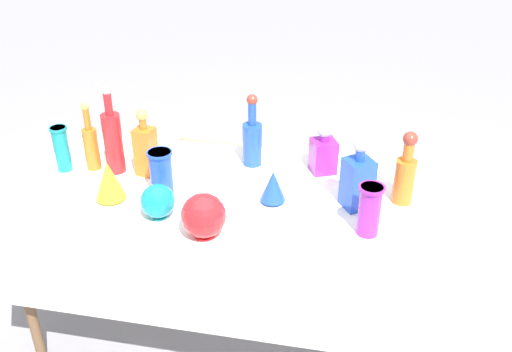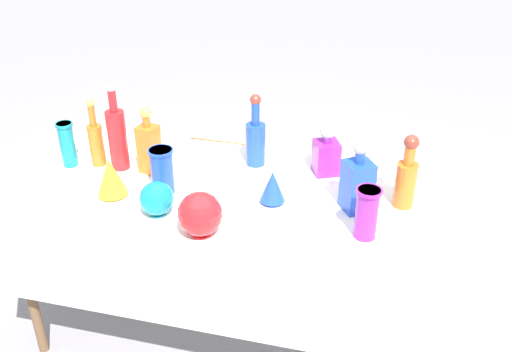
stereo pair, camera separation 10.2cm
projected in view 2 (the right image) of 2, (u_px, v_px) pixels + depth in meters
name	position (u px, v px, depth m)	size (l,w,h in m)	color
ground_plane	(256.00, 330.00, 2.75)	(40.00, 40.00, 0.00)	gray
display_table	(254.00, 214.00, 2.38)	(2.05, 0.92, 0.76)	white
tall_bottle_0	(256.00, 139.00, 2.57)	(0.09, 0.09, 0.34)	blue
tall_bottle_1	(406.00, 178.00, 2.26)	(0.08, 0.08, 0.31)	orange
tall_bottle_2	(96.00, 141.00, 2.57)	(0.07, 0.07, 0.32)	orange
tall_bottle_3	(117.00, 136.00, 2.53)	(0.08, 0.08, 0.41)	red
square_decanter_0	(357.00, 183.00, 2.24)	(0.15, 0.15, 0.31)	blue
square_decanter_1	(149.00, 145.00, 2.51)	(0.09, 0.09, 0.31)	orange
square_decanter_2	(326.00, 153.00, 2.51)	(0.14, 0.14, 0.24)	purple
slender_vase_0	(162.00, 170.00, 2.36)	(0.11, 0.11, 0.20)	blue
slender_vase_1	(67.00, 143.00, 2.57)	(0.08, 0.08, 0.21)	teal
slender_vase_2	(367.00, 212.00, 2.08)	(0.10, 0.10, 0.20)	purple
fluted_vase_0	(111.00, 177.00, 2.34)	(0.13, 0.13, 0.17)	yellow
fluted_vase_1	(273.00, 187.00, 2.31)	(0.11, 0.11, 0.14)	blue
round_bowl_0	(200.00, 214.00, 2.10)	(0.17, 0.17, 0.18)	red
round_bowl_1	(157.00, 199.00, 2.23)	(0.14, 0.14, 0.14)	teal
price_tag_left	(82.00, 226.00, 2.16)	(0.06, 0.01, 0.03)	white
price_tag_center	(310.00, 258.00, 1.99)	(0.06, 0.01, 0.03)	white
price_tag_right	(68.00, 224.00, 2.17)	(0.05, 0.01, 0.04)	white
cardboard_box_behind_left	(220.00, 174.00, 3.84)	(0.53, 0.43, 0.34)	tan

